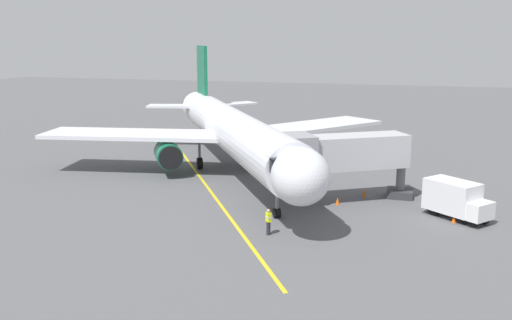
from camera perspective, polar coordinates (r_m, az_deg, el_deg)
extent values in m
plane|color=#565659|center=(51.23, -1.31, -1.73)|extent=(220.00, 220.00, 0.00)
cube|color=yellow|center=(46.91, -4.68, -3.07)|extent=(21.29, 34.12, 0.01)
cylinder|color=silver|center=(51.57, -2.36, 3.00)|extent=(21.15, 30.89, 3.80)
ellipsoid|color=silver|center=(34.42, 4.50, -1.66)|extent=(5.18, 5.30, 3.61)
cone|color=silver|center=(69.55, -5.81, 5.32)|extent=(4.49, 4.35, 3.42)
cube|color=black|center=(35.58, 3.75, -0.28)|extent=(3.59, 3.06, 0.90)
cube|color=silver|center=(57.62, 5.10, 3.33)|extent=(14.26, 16.83, 0.36)
cylinder|color=#146B47|center=(54.45, 3.38, 1.23)|extent=(3.75, 4.10, 2.30)
cylinder|color=black|center=(52.82, 3.99, 0.89)|extent=(1.89, 1.28, 2.10)
cube|color=silver|center=(54.14, -12.09, 2.53)|extent=(17.69, 8.03, 0.36)
cylinder|color=#146B47|center=(51.96, -8.83, 0.58)|extent=(3.75, 4.10, 2.30)
cylinder|color=black|center=(50.25, -8.60, 0.19)|extent=(1.89, 1.28, 2.10)
cube|color=#146B47|center=(66.26, -5.44, 8.30)|extent=(2.84, 4.27, 7.20)
cube|color=silver|center=(66.88, -2.63, 5.62)|extent=(5.96, 6.44, 0.24)
cube|color=silver|center=(65.77, -8.10, 5.40)|extent=(6.79, 3.86, 0.24)
cylinder|color=slate|center=(39.32, 2.13, -3.43)|extent=(0.24, 0.24, 2.77)
cylinder|color=black|center=(39.72, 2.11, -5.36)|extent=(0.75, 0.83, 0.70)
cylinder|color=slate|center=(55.43, -0.42, 1.38)|extent=(0.24, 0.24, 2.77)
cylinder|color=black|center=(55.70, -0.42, -0.02)|extent=(0.96, 1.17, 1.10)
cylinder|color=slate|center=(54.35, -5.72, 1.10)|extent=(0.24, 0.24, 2.77)
cylinder|color=black|center=(54.63, -5.69, -0.32)|extent=(0.96, 1.17, 1.10)
cube|color=#B7B7BC|center=(43.39, 9.37, 0.84)|extent=(9.02, 6.95, 2.50)
cube|color=gray|center=(41.73, 3.74, 0.52)|extent=(4.07, 4.20, 3.00)
cylinder|color=slate|center=(45.84, 14.41, -1.28)|extent=(0.70, 0.70, 3.90)
cube|color=#333338|center=(46.24, 14.30, -3.27)|extent=(2.00, 2.00, 0.60)
cylinder|color=#23232D|center=(36.33, 1.26, -6.89)|extent=(0.26, 0.26, 0.88)
cube|color=#D8EA19|center=(36.10, 1.27, -5.78)|extent=(0.43, 0.44, 0.60)
cube|color=silver|center=(36.10, 1.27, -5.78)|extent=(0.46, 0.46, 0.10)
sphere|color=tan|center=(35.97, 1.27, -5.14)|extent=(0.22, 0.22, 0.22)
cube|color=white|center=(40.87, 21.28, -4.71)|extent=(2.52, 2.55, 1.20)
cube|color=black|center=(40.44, 22.11, -4.66)|extent=(1.21, 1.41, 0.70)
cube|color=silver|center=(41.81, 19.15, -3.47)|extent=(4.05, 3.83, 2.20)
cylinder|color=black|center=(41.42, 22.02, -5.42)|extent=(0.81, 0.73, 0.84)
cylinder|color=black|center=(40.39, 20.97, -5.78)|extent=(0.81, 0.73, 0.84)
cylinder|color=black|center=(43.18, 18.51, -4.46)|extent=(0.81, 0.73, 0.84)
cylinder|color=black|center=(42.19, 17.43, -4.77)|extent=(0.81, 0.73, 0.84)
cone|color=#F2590F|center=(43.24, 8.22, -4.11)|extent=(0.32, 0.32, 0.55)
cone|color=#F2590F|center=(45.73, 10.85, -3.31)|extent=(0.32, 0.32, 0.55)
cone|color=#F2590F|center=(41.02, 19.34, -5.59)|extent=(0.32, 0.32, 0.55)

